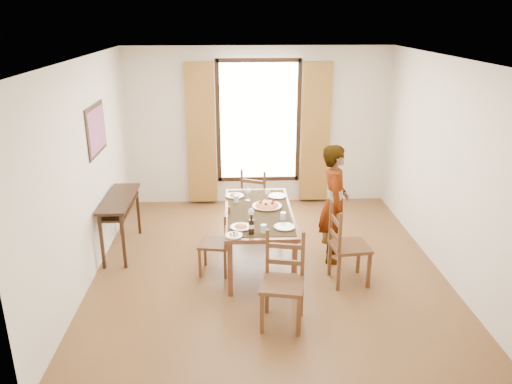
{
  "coord_description": "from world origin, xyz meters",
  "views": [
    {
      "loc": [
        -0.44,
        -5.93,
        3.19
      ],
      "look_at": [
        -0.15,
        0.16,
        1.0
      ],
      "focal_mm": 35.0,
      "sensor_mm": 36.0,
      "label": 1
    }
  ],
  "objects_px": {
    "man": "(334,204)",
    "console_table": "(119,205)",
    "dining_table": "(259,216)",
    "pasta_platter": "(267,204)"
  },
  "relations": [
    {
      "from": "dining_table",
      "to": "pasta_platter",
      "type": "bearing_deg",
      "value": 46.71
    },
    {
      "from": "console_table",
      "to": "dining_table",
      "type": "bearing_deg",
      "value": -14.18
    },
    {
      "from": "console_table",
      "to": "man",
      "type": "bearing_deg",
      "value": -7.82
    },
    {
      "from": "console_table",
      "to": "dining_table",
      "type": "relative_size",
      "value": 0.68
    },
    {
      "from": "console_table",
      "to": "dining_table",
      "type": "height_order",
      "value": "console_table"
    },
    {
      "from": "man",
      "to": "console_table",
      "type": "bearing_deg",
      "value": 89.75
    },
    {
      "from": "dining_table",
      "to": "console_table",
      "type": "bearing_deg",
      "value": 165.82
    },
    {
      "from": "pasta_platter",
      "to": "man",
      "type": "bearing_deg",
      "value": -2.7
    },
    {
      "from": "dining_table",
      "to": "pasta_platter",
      "type": "height_order",
      "value": "pasta_platter"
    },
    {
      "from": "console_table",
      "to": "man",
      "type": "xyz_separation_m",
      "value": [
        2.92,
        -0.4,
        0.12
      ]
    }
  ]
}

